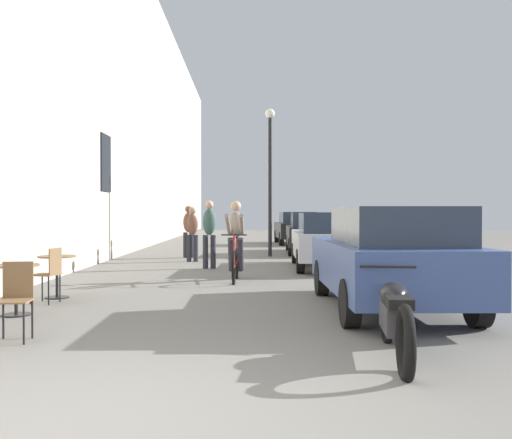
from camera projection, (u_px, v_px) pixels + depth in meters
ground_plane at (89, 429)px, 3.84m from camera, size 88.00×88.00×0.00m
building_facade_left at (103, 73)px, 17.71m from camera, size 0.54×68.00×11.55m
cafe_chair_near_toward_street at (15, 295)px, 6.51m from camera, size 0.41×0.41×0.89m
cafe_table_mid at (16, 279)px, 8.08m from camera, size 0.64×0.64×0.72m
cafe_table_far at (57, 267)px, 9.74m from camera, size 0.64×0.64×0.72m
cafe_chair_far_toward_street at (50, 271)px, 9.16m from camera, size 0.46×0.46×0.89m
cyclist_on_bicycle at (236, 243)px, 12.25m from camera, size 0.52×1.76×1.74m
pedestrian_near at (209, 230)px, 14.85m from camera, size 0.38×0.29×1.77m
pedestrian_mid at (192, 231)px, 16.95m from camera, size 0.35×0.26×1.62m
pedestrian_far at (188, 228)px, 18.48m from camera, size 0.38×0.30×1.68m
street_lamp at (270, 163)px, 18.95m from camera, size 0.32×0.32×4.90m
parked_car_nearest at (389, 257)px, 8.51m from camera, size 1.84×4.32×1.54m
parked_car_second at (327, 240)px, 14.87m from camera, size 1.84×4.13×1.45m
parked_car_third at (311, 232)px, 20.43m from camera, size 1.87×4.18×1.47m
parked_car_fourth at (296, 227)px, 26.40m from camera, size 1.85×4.22×1.49m
parked_motorcycle at (395, 317)px, 5.75m from camera, size 0.62×2.14×0.92m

